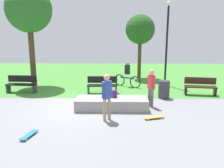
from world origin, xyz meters
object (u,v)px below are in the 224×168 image
lamp_post (167,36)px  skateboard_spare (29,135)px  park_bench_near_lamppost (22,84)px  backpack_on_ledge (113,94)px  skater_performing_trick (107,94)px  tree_tall_oak (29,10)px  tree_leaning_ash (140,30)px  cyclist_on_bicycle (127,76)px  concrete_ledge (112,104)px  park_bench_far_right (102,85)px  skateboard_by_ledge (154,117)px  park_bench_center_lawn (200,86)px  trash_bin (164,89)px  skater_watching (151,85)px

lamp_post → skateboard_spare: bearing=-127.9°
park_bench_near_lamppost → backpack_on_ledge: bearing=-26.9°
skater_performing_trick → backpack_on_ledge: bearing=81.8°
skater_performing_trick → tree_tall_oak: 8.08m
tree_leaning_ash → cyclist_on_bicycle: (-0.95, -2.66, -2.71)m
lamp_post → cyclist_on_bicycle: (-2.35, -0.41, -2.33)m
backpack_on_ledge → tree_tall_oak: (-4.92, 4.14, 3.79)m
concrete_ledge → backpack_on_ledge: (0.06, 0.15, 0.40)m
tree_leaning_ash → park_bench_far_right: bearing=-118.8°
skateboard_by_ledge → tree_leaning_ash: bearing=89.0°
concrete_ledge → park_bench_center_lawn: bearing=27.4°
concrete_ledge → backpack_on_ledge: 0.43m
skater_performing_trick → trash_bin: 4.15m
skater_performing_trick → skateboard_by_ledge: (1.81, 0.19, -0.98)m
concrete_ledge → cyclist_on_bicycle: size_ratio=1.99×
skater_performing_trick → park_bench_center_lawn: skater_performing_trick is taller
backpack_on_ledge → park_bench_far_right: bearing=154.1°
concrete_ledge → backpack_on_ledge: bearing=66.4°
skateboard_by_ledge → skateboard_spare: (-4.25, -1.65, 0.00)m
tree_tall_oak → skater_watching: bearing=-30.9°
skateboard_spare → cyclist_on_bicycle: cyclist_on_bicycle is taller
tree_tall_oak → tree_leaning_ash: bearing=21.2°
backpack_on_ledge → park_bench_center_lawn: (4.53, 2.23, -0.16)m
park_bench_center_lawn → tree_leaning_ash: bearing=122.0°
trash_bin → cyclist_on_bicycle: 3.02m
skater_watching → park_bench_far_right: (-2.29, 2.23, -0.51)m
park_bench_far_right → tree_leaning_ash: size_ratio=0.37×
skateboard_spare → trash_bin: size_ratio=0.93×
park_bench_far_right → tree_leaning_ash: bearing=61.2°
park_bench_near_lamppost → tree_tall_oak: (0.13, 1.57, 3.96)m
park_bench_far_right → trash_bin: (3.14, -0.84, -0.04)m
trash_bin → tree_leaning_ash: bearing=98.6°
concrete_ledge → cyclist_on_bicycle: 4.31m
skateboard_spare → park_bench_near_lamppost: (-2.40, 5.51, 0.42)m
skater_performing_trick → skater_watching: size_ratio=1.05×
park_bench_far_right → cyclist_on_bicycle: size_ratio=1.04×
skater_performing_trick → park_bench_near_lamppost: bearing=140.1°
concrete_ledge → skater_performing_trick: 1.57m
concrete_ledge → trash_bin: trash_bin is taller
concrete_ledge → lamp_post: bearing=55.4°
park_bench_near_lamppost → trash_bin: 7.62m
lamp_post → tree_leaning_ash: bearing=121.8°
park_bench_near_lamppost → tree_tall_oak: tree_tall_oak is taller
skateboard_by_ledge → park_bench_center_lawn: (2.93, 3.53, 0.42)m
concrete_ledge → park_bench_far_right: 2.65m
skater_watching → backpack_on_ledge: bearing=-173.1°
cyclist_on_bicycle → lamp_post: bearing=9.9°
skateboard_by_ledge → lamp_post: lamp_post is taller
skater_performing_trick → park_bench_center_lawn: 6.05m
skater_watching → skateboard_spare: skater_watching is taller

